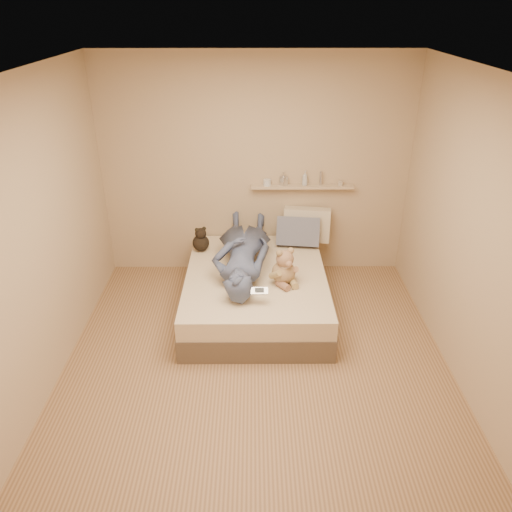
{
  "coord_description": "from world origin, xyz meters",
  "views": [
    {
      "loc": [
        -0.03,
        -3.72,
        3.06
      ],
      "look_at": [
        0.0,
        0.65,
        0.8
      ],
      "focal_mm": 35.0,
      "sensor_mm": 36.0,
      "label": 1
    }
  ],
  "objects_px": {
    "wall_shelf": "(302,187)",
    "dark_plush": "(201,241)",
    "pillow_cream": "(307,224)",
    "pillow_grey": "(298,232)",
    "person": "(242,250)",
    "bed": "(256,291)",
    "game_console": "(259,291)",
    "teddy_bear": "(284,269)"
  },
  "relations": [
    {
      "from": "wall_shelf",
      "to": "person",
      "type": "bearing_deg",
      "value": -132.23
    },
    {
      "from": "bed",
      "to": "person",
      "type": "relative_size",
      "value": 1.15
    },
    {
      "from": "game_console",
      "to": "dark_plush",
      "type": "relative_size",
      "value": 0.55
    },
    {
      "from": "bed",
      "to": "pillow_cream",
      "type": "distance_m",
      "value": 1.12
    },
    {
      "from": "pillow_cream",
      "to": "wall_shelf",
      "type": "xyz_separation_m",
      "value": [
        -0.07,
        0.08,
        0.45
      ]
    },
    {
      "from": "dark_plush",
      "to": "pillow_grey",
      "type": "xyz_separation_m",
      "value": [
        1.13,
        0.15,
        0.04
      ]
    },
    {
      "from": "pillow_grey",
      "to": "person",
      "type": "xyz_separation_m",
      "value": [
        -0.65,
        -0.54,
        0.03
      ]
    },
    {
      "from": "dark_plush",
      "to": "wall_shelf",
      "type": "xyz_separation_m",
      "value": [
        1.18,
        0.37,
        0.52
      ]
    },
    {
      "from": "game_console",
      "to": "wall_shelf",
      "type": "distance_m",
      "value": 1.68
    },
    {
      "from": "game_console",
      "to": "teddy_bear",
      "type": "distance_m",
      "value": 0.46
    },
    {
      "from": "dark_plush",
      "to": "pillow_cream",
      "type": "height_order",
      "value": "pillow_cream"
    },
    {
      "from": "pillow_cream",
      "to": "wall_shelf",
      "type": "bearing_deg",
      "value": 130.51
    },
    {
      "from": "wall_shelf",
      "to": "dark_plush",
      "type": "bearing_deg",
      "value": -162.66
    },
    {
      "from": "teddy_bear",
      "to": "wall_shelf",
      "type": "distance_m",
      "value": 1.25
    },
    {
      "from": "pillow_cream",
      "to": "pillow_grey",
      "type": "distance_m",
      "value": 0.18
    },
    {
      "from": "wall_shelf",
      "to": "game_console",
      "type": "bearing_deg",
      "value": -108.96
    },
    {
      "from": "teddy_bear",
      "to": "wall_shelf",
      "type": "relative_size",
      "value": 0.33
    },
    {
      "from": "bed",
      "to": "game_console",
      "type": "height_order",
      "value": "game_console"
    },
    {
      "from": "game_console",
      "to": "pillow_grey",
      "type": "distance_m",
      "value": 1.38
    },
    {
      "from": "pillow_cream",
      "to": "pillow_grey",
      "type": "bearing_deg",
      "value": -129.57
    },
    {
      "from": "dark_plush",
      "to": "teddy_bear",
      "type": "bearing_deg",
      "value": -39.43
    },
    {
      "from": "bed",
      "to": "wall_shelf",
      "type": "bearing_deg",
      "value": 58.82
    },
    {
      "from": "game_console",
      "to": "wall_shelf",
      "type": "height_order",
      "value": "wall_shelf"
    },
    {
      "from": "pillow_cream",
      "to": "wall_shelf",
      "type": "height_order",
      "value": "wall_shelf"
    },
    {
      "from": "pillow_grey",
      "to": "wall_shelf",
      "type": "relative_size",
      "value": 0.42
    },
    {
      "from": "teddy_bear",
      "to": "game_console",
      "type": "bearing_deg",
      "value": -123.78
    },
    {
      "from": "game_console",
      "to": "dark_plush",
      "type": "distance_m",
      "value": 1.32
    },
    {
      "from": "person",
      "to": "wall_shelf",
      "type": "relative_size",
      "value": 1.38
    },
    {
      "from": "game_console",
      "to": "bed",
      "type": "bearing_deg",
      "value": 92.88
    },
    {
      "from": "pillow_grey",
      "to": "person",
      "type": "distance_m",
      "value": 0.84
    },
    {
      "from": "game_console",
      "to": "pillow_cream",
      "type": "bearing_deg",
      "value": 67.72
    },
    {
      "from": "teddy_bear",
      "to": "wall_shelf",
      "type": "bearing_deg",
      "value": 76.93
    },
    {
      "from": "game_console",
      "to": "pillow_cream",
      "type": "height_order",
      "value": "pillow_cream"
    },
    {
      "from": "bed",
      "to": "teddy_bear",
      "type": "distance_m",
      "value": 0.53
    },
    {
      "from": "teddy_bear",
      "to": "person",
      "type": "xyz_separation_m",
      "value": [
        -0.43,
        0.36,
        0.03
      ]
    },
    {
      "from": "pillow_cream",
      "to": "pillow_grey",
      "type": "relative_size",
      "value": 1.1
    },
    {
      "from": "bed",
      "to": "game_console",
      "type": "xyz_separation_m",
      "value": [
        0.03,
        -0.6,
        0.37
      ]
    },
    {
      "from": "game_console",
      "to": "dark_plush",
      "type": "bearing_deg",
      "value": 120.09
    },
    {
      "from": "bed",
      "to": "wall_shelf",
      "type": "distance_m",
      "value": 1.38
    },
    {
      "from": "person",
      "to": "bed",
      "type": "bearing_deg",
      "value": 137.69
    },
    {
      "from": "wall_shelf",
      "to": "teddy_bear",
      "type": "bearing_deg",
      "value": -103.07
    },
    {
      "from": "dark_plush",
      "to": "person",
      "type": "relative_size",
      "value": 0.18
    }
  ]
}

